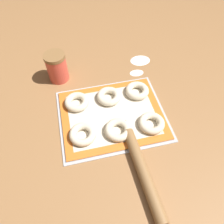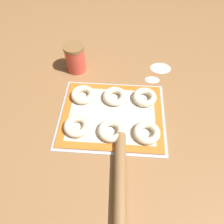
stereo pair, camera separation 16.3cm
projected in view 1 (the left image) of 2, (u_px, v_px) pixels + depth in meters
The scene contains 13 objects.
ground_plane at pixel (115, 111), 0.94m from camera, with size 2.80×2.80×0.00m, color olive.
baking_tray at pixel (112, 115), 0.93m from camera, with size 0.45×0.37×0.01m.
baking_mat at pixel (112, 114), 0.92m from camera, with size 0.42×0.34×0.00m.
bagel_front_left at pixel (83, 134), 0.84m from camera, with size 0.11×0.11×0.03m.
bagel_front_center at pixel (118, 130), 0.86m from camera, with size 0.11×0.11×0.03m.
bagel_front_right at pixel (151, 123), 0.87m from camera, with size 0.11×0.11×0.03m.
bagel_back_left at pixel (77, 102), 0.94m from camera, with size 0.11×0.11×0.03m.
bagel_back_center at pixel (109, 96), 0.96m from camera, with size 0.11×0.11×0.03m.
bagel_back_right at pixel (137, 91), 0.98m from camera, with size 0.11×0.11×0.03m.
flour_canister at pixel (57, 67), 1.01m from camera, with size 0.10×0.10×0.14m.
rolling_pin at pixel (143, 172), 0.76m from camera, with size 0.06×0.44×0.04m.
flour_patch_near at pixel (140, 60), 1.14m from camera, with size 0.10×0.08×0.00m.
flour_patch_far at pixel (137, 73), 1.09m from camera, with size 0.07×0.05×0.00m.
Camera 1 is at (-0.14, -0.55, 0.75)m, focal length 35.00 mm.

